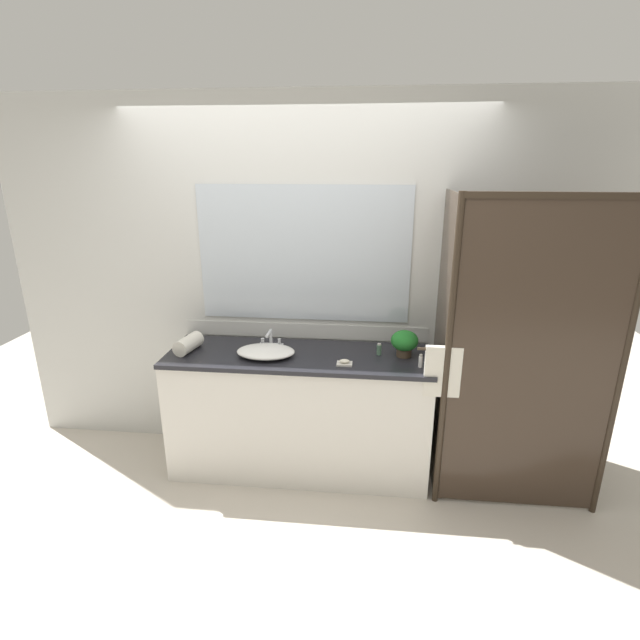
% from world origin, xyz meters
% --- Properties ---
extents(ground_plane, '(8.00, 8.00, 0.00)m').
position_xyz_m(ground_plane, '(0.00, 0.00, 0.00)').
color(ground_plane, beige).
extents(wall_back_with_mirror, '(4.40, 0.06, 2.60)m').
position_xyz_m(wall_back_with_mirror, '(0.00, 0.34, 1.31)').
color(wall_back_with_mirror, silver).
rests_on(wall_back_with_mirror, ground_plane).
extents(vanity_cabinet, '(1.80, 0.58, 0.90)m').
position_xyz_m(vanity_cabinet, '(0.00, 0.01, 0.45)').
color(vanity_cabinet, silver).
rests_on(vanity_cabinet, ground_plane).
extents(shower_enclosure, '(1.20, 0.59, 2.00)m').
position_xyz_m(shower_enclosure, '(1.28, -0.19, 1.02)').
color(shower_enclosure, '#2D2319').
rests_on(shower_enclosure, ground_plane).
extents(sink_basin, '(0.39, 0.28, 0.06)m').
position_xyz_m(sink_basin, '(-0.21, -0.05, 0.93)').
color(sink_basin, white).
rests_on(sink_basin, vanity_cabinet).
extents(faucet, '(0.17, 0.15, 0.13)m').
position_xyz_m(faucet, '(-0.21, 0.11, 0.95)').
color(faucet, silver).
rests_on(faucet, vanity_cabinet).
extents(potted_plant, '(0.18, 0.18, 0.18)m').
position_xyz_m(potted_plant, '(0.71, 0.04, 1.00)').
color(potted_plant, '#473828').
rests_on(potted_plant, vanity_cabinet).
extents(soap_dish, '(0.10, 0.07, 0.04)m').
position_xyz_m(soap_dish, '(0.32, -0.15, 0.91)').
color(soap_dish, silver).
rests_on(soap_dish, vanity_cabinet).
extents(amenity_bottle_lotion, '(0.03, 0.03, 0.09)m').
position_xyz_m(amenity_bottle_lotion, '(0.81, -0.13, 0.94)').
color(amenity_bottle_lotion, white).
rests_on(amenity_bottle_lotion, vanity_cabinet).
extents(amenity_bottle_body_wash, '(0.03, 0.03, 0.08)m').
position_xyz_m(amenity_bottle_body_wash, '(0.55, 0.05, 0.94)').
color(amenity_bottle_body_wash, '#4C7056').
rests_on(amenity_bottle_body_wash, vanity_cabinet).
extents(rolled_towel_near_edge, '(0.15, 0.25, 0.11)m').
position_xyz_m(rolled_towel_near_edge, '(-0.76, -0.03, 0.95)').
color(rolled_towel_near_edge, silver).
rests_on(rolled_towel_near_edge, vanity_cabinet).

